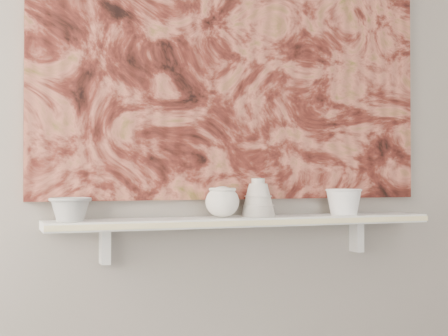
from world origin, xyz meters
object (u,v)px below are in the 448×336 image
shelf (247,221)px  bowl_white (344,201)px  bowl_grey (70,209)px  painting (239,49)px  bell_vessel (258,197)px  cup_cream (222,202)px

shelf → bowl_white: (0.39, 0.00, 0.06)m
bowl_grey → bowl_white: bearing=0.0°
painting → bowl_white: 0.69m
bell_vessel → shelf: bearing=180.0°
bowl_grey → painting: bearing=7.5°
bowl_white → bell_vessel: bearing=180.0°
cup_cream → shelf: bearing=0.0°
bowl_white → painting: bearing=168.4°
shelf → bowl_white: bearing=0.0°
bowl_grey → bowl_white: bowl_white is taller
bowl_white → shelf: bearing=180.0°
painting → bowl_white: (0.39, -0.08, -0.56)m
bell_vessel → bowl_white: bearing=0.0°
painting → bowl_grey: size_ratio=11.06×
shelf → bowl_grey: 0.61m
shelf → cup_cream: 0.12m
shelf → cup_cream: (-0.09, 0.00, 0.07)m
shelf → bowl_white: size_ratio=10.31×
shelf → bell_vessel: (0.04, 0.00, 0.08)m
shelf → cup_cream: size_ratio=11.86×
painting → bell_vessel: painting is taller
shelf → bowl_grey: (-0.61, 0.00, 0.05)m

